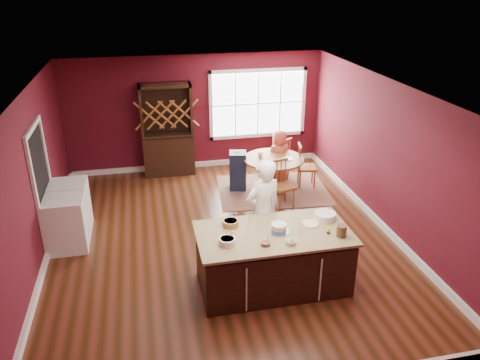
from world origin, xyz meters
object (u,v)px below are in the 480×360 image
Objects in this scene: chair_north at (280,157)px; kitchen_island at (273,260)px; high_chair at (238,170)px; layer_cake at (279,228)px; chair_east at (307,166)px; dining_table at (273,168)px; seated_woman at (279,156)px; washer at (67,224)px; baker at (263,212)px; toddler at (236,152)px; chair_south at (283,185)px; hutch at (167,130)px; dryer at (71,207)px.

kitchen_island is at bearing 37.77° from chair_north.
chair_north is at bearing 35.29° from high_chair.
layer_cake is 0.32× the size of chair_east.
layer_cake reaches higher than dining_table.
washer is at bearing 12.52° from seated_woman.
chair_east is 1.11× the size of high_chair.
chair_east is (1.69, 2.62, -0.40)m from baker.
baker is 0.71m from layer_cake.
baker is at bearing 57.23° from seated_woman.
chair_north reaches higher than washer.
baker is at bearing -93.21° from toddler.
chair_north reaches higher than kitchen_island.
chair_south is 1.27m from high_chair.
baker reaches higher than chair_east.
hutch is 3.57m from washer.
dryer is (-4.85, -0.92, -0.02)m from chair_east.
chair_south is 1.40m from toddler.
chair_south is 0.82× the size of seated_woman.
high_chair is 0.95× the size of washer.
hutch reaches higher than baker.
dryer is (-3.32, -1.21, -0.34)m from toddler.
dryer reaches higher than kitchen_island.
seated_woman reaches higher than high_chair.
chair_north is at bearing -121.71° from seated_woman.
high_chair is at bearing 18.25° from dryer.
layer_cake reaches higher than chair_south.
toddler is 1.78m from hutch.
chair_east is 0.78m from chair_north.
dryer is (-4.43, -1.57, -0.01)m from chair_north.
kitchen_island is 4.17m from chair_north.
kitchen_island is 4.89m from hutch.
washer is (-3.34, -1.74, 0.03)m from high_chair.
kitchen_island is 3.63m from toddler.
washer is (-1.94, -2.94, -0.59)m from hutch.
kitchen_island is 2.39× the size of dryer.
hutch reaches higher than chair_north.
chair_east is 0.99× the size of chair_south.
baker is at bearing 34.59° from chair_north.
dryer is (0.00, 0.64, 0.00)m from washer.
high_chair is at bearing -80.05° from toddler.
seated_woman is 1.01m from high_chair.
chair_east is 1.59m from toddler.
baker reaches higher than dryer.
toddler is at bearing 154.98° from dining_table.
dining_table is (0.93, 3.26, 0.10)m from kitchen_island.
chair_north is 1.02× the size of dryer.
high_chair is at bearing -113.25° from baker.
chair_east is at bearing 17.77° from washer.
hutch reaches higher than dryer.
dining_table is at bearing 20.24° from washer.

